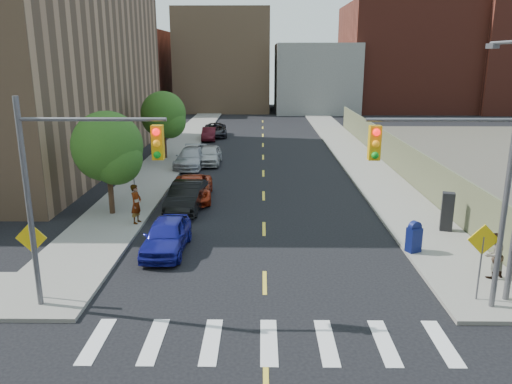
{
  "coord_description": "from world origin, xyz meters",
  "views": [
    {
      "loc": [
        -0.13,
        -9.02,
        8.12
      ],
      "look_at": [
        -0.39,
        13.52,
        2.0
      ],
      "focal_mm": 35.0,
      "sensor_mm": 36.0,
      "label": 1
    }
  ],
  "objects_px": {
    "pedestrian_west": "(136,204)",
    "pedestrian_east": "(494,255)",
    "parked_car_blue": "(166,235)",
    "mailbox": "(414,237)",
    "parked_car_black": "(187,196)",
    "parked_car_maroon": "(209,134)",
    "parked_car_silver": "(191,158)",
    "parked_car_red": "(192,188)",
    "parked_car_grey": "(215,130)",
    "payphone": "(447,212)",
    "parked_car_white": "(209,155)"
  },
  "relations": [
    {
      "from": "pedestrian_west",
      "to": "pedestrian_east",
      "type": "distance_m",
      "value": 16.02
    },
    {
      "from": "parked_car_blue",
      "to": "pedestrian_east",
      "type": "bearing_deg",
      "value": -11.18
    },
    {
      "from": "mailbox",
      "to": "pedestrian_east",
      "type": "xyz_separation_m",
      "value": [
        2.19,
        -2.53,
        0.22
      ]
    },
    {
      "from": "pedestrian_west",
      "to": "parked_car_black",
      "type": "bearing_deg",
      "value": -24.51
    },
    {
      "from": "parked_car_maroon",
      "to": "mailbox",
      "type": "bearing_deg",
      "value": -71.0
    },
    {
      "from": "parked_car_black",
      "to": "parked_car_silver",
      "type": "bearing_deg",
      "value": 100.34
    },
    {
      "from": "parked_car_red",
      "to": "parked_car_maroon",
      "type": "height_order",
      "value": "parked_car_red"
    },
    {
      "from": "parked_car_blue",
      "to": "parked_car_maroon",
      "type": "xyz_separation_m",
      "value": [
        -1.22,
        29.76,
        -0.09
      ]
    },
    {
      "from": "parked_car_silver",
      "to": "pedestrian_east",
      "type": "xyz_separation_m",
      "value": [
        13.99,
        -19.77,
        0.3
      ]
    },
    {
      "from": "parked_car_black",
      "to": "parked_car_grey",
      "type": "relative_size",
      "value": 0.94
    },
    {
      "from": "parked_car_silver",
      "to": "parked_car_grey",
      "type": "height_order",
      "value": "parked_car_silver"
    },
    {
      "from": "payphone",
      "to": "pedestrian_east",
      "type": "xyz_separation_m",
      "value": [
        -0.15,
        -5.25,
        -0.05
      ]
    },
    {
      "from": "parked_car_blue",
      "to": "parked_car_silver",
      "type": "distance_m",
      "value": 17.02
    },
    {
      "from": "parked_car_grey",
      "to": "pedestrian_east",
      "type": "distance_m",
      "value": 37.49
    },
    {
      "from": "mailbox",
      "to": "parked_car_grey",
      "type": "bearing_deg",
      "value": 84.51
    },
    {
      "from": "parked_car_black",
      "to": "parked_car_maroon",
      "type": "bearing_deg",
      "value": 96.51
    },
    {
      "from": "parked_car_maroon",
      "to": "pedestrian_east",
      "type": "distance_m",
      "value": 35.42
    },
    {
      "from": "parked_car_maroon",
      "to": "parked_car_grey",
      "type": "height_order",
      "value": "parked_car_grey"
    },
    {
      "from": "parked_car_red",
      "to": "parked_car_silver",
      "type": "relative_size",
      "value": 0.98
    },
    {
      "from": "pedestrian_east",
      "to": "parked_car_white",
      "type": "bearing_deg",
      "value": -81.45
    },
    {
      "from": "parked_car_red",
      "to": "parked_car_white",
      "type": "distance_m",
      "value": 10.06
    },
    {
      "from": "parked_car_white",
      "to": "pedestrian_west",
      "type": "height_order",
      "value": "pedestrian_west"
    },
    {
      "from": "parked_car_white",
      "to": "pedestrian_east",
      "type": "xyz_separation_m",
      "value": [
        12.69,
        -20.91,
        0.29
      ]
    },
    {
      "from": "pedestrian_west",
      "to": "parked_car_grey",
      "type": "bearing_deg",
      "value": 11.24
    },
    {
      "from": "parked_car_maroon",
      "to": "mailbox",
      "type": "height_order",
      "value": "mailbox"
    },
    {
      "from": "parked_car_red",
      "to": "mailbox",
      "type": "relative_size",
      "value": 3.63
    },
    {
      "from": "payphone",
      "to": "pedestrian_east",
      "type": "relative_size",
      "value": 1.05
    },
    {
      "from": "pedestrian_west",
      "to": "pedestrian_east",
      "type": "relative_size",
      "value": 1.12
    },
    {
      "from": "mailbox",
      "to": "payphone",
      "type": "bearing_deg",
      "value": 24.59
    },
    {
      "from": "parked_car_white",
      "to": "payphone",
      "type": "height_order",
      "value": "payphone"
    },
    {
      "from": "parked_car_white",
      "to": "mailbox",
      "type": "distance_m",
      "value": 21.17
    },
    {
      "from": "parked_car_maroon",
      "to": "pedestrian_west",
      "type": "distance_m",
      "value": 26.42
    },
    {
      "from": "parked_car_black",
      "to": "pedestrian_east",
      "type": "distance_m",
      "value": 15.45
    },
    {
      "from": "payphone",
      "to": "pedestrian_east",
      "type": "height_order",
      "value": "payphone"
    },
    {
      "from": "parked_car_red",
      "to": "parked_car_grey",
      "type": "height_order",
      "value": "parked_car_grey"
    },
    {
      "from": "parked_car_silver",
      "to": "parked_car_white",
      "type": "distance_m",
      "value": 1.73
    },
    {
      "from": "parked_car_black",
      "to": "parked_car_red",
      "type": "relative_size",
      "value": 0.95
    },
    {
      "from": "parked_car_silver",
      "to": "parked_car_maroon",
      "type": "height_order",
      "value": "parked_car_silver"
    },
    {
      "from": "parked_car_red",
      "to": "payphone",
      "type": "relative_size",
      "value": 2.66
    },
    {
      "from": "pedestrian_east",
      "to": "parked_car_blue",
      "type": "bearing_deg",
      "value": -35.16
    },
    {
      "from": "parked_car_maroon",
      "to": "pedestrian_west",
      "type": "xyz_separation_m",
      "value": [
        -0.88,
        -26.4,
        0.5
      ]
    },
    {
      "from": "payphone",
      "to": "parked_car_silver",
      "type": "bearing_deg",
      "value": 150.0
    },
    {
      "from": "parked_car_blue",
      "to": "parked_car_white",
      "type": "xyz_separation_m",
      "value": [
        0.0,
        18.11,
        0.02
      ]
    },
    {
      "from": "mailbox",
      "to": "payphone",
      "type": "xyz_separation_m",
      "value": [
        2.34,
        2.71,
        0.27
      ]
    },
    {
      "from": "parked_car_red",
      "to": "parked_car_maroon",
      "type": "bearing_deg",
      "value": 89.24
    },
    {
      "from": "parked_car_blue",
      "to": "parked_car_maroon",
      "type": "height_order",
      "value": "parked_car_blue"
    },
    {
      "from": "parked_car_maroon",
      "to": "parked_car_black",
      "type": "bearing_deg",
      "value": -89.37
    },
    {
      "from": "parked_car_black",
      "to": "mailbox",
      "type": "height_order",
      "value": "parked_car_black"
    },
    {
      "from": "parked_car_black",
      "to": "parked_car_silver",
      "type": "relative_size",
      "value": 0.93
    },
    {
      "from": "parked_car_grey",
      "to": "payphone",
      "type": "xyz_separation_m",
      "value": [
        13.63,
        -29.74,
        0.39
      ]
    }
  ]
}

